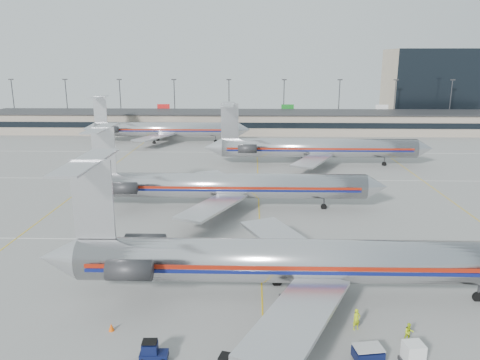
{
  "coord_description": "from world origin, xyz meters",
  "views": [
    {
      "loc": [
        -0.91,
        -43.14,
        21.3
      ],
      "look_at": [
        -2.79,
        22.12,
        4.5
      ],
      "focal_mm": 35.0,
      "sensor_mm": 36.0,
      "label": 1
    }
  ],
  "objects_px": {
    "uld_container": "(413,354)",
    "belt_loader": "(291,321)",
    "jet_second_row": "(223,185)",
    "jet_foreground": "(303,260)"
  },
  "relations": [
    {
      "from": "jet_foreground",
      "to": "uld_container",
      "type": "height_order",
      "value": "jet_foreground"
    },
    {
      "from": "jet_second_row",
      "to": "uld_container",
      "type": "height_order",
      "value": "jet_second_row"
    },
    {
      "from": "belt_loader",
      "to": "uld_container",
      "type": "bearing_deg",
      "value": -15.79
    },
    {
      "from": "jet_second_row",
      "to": "uld_container",
      "type": "relative_size",
      "value": 25.49
    },
    {
      "from": "uld_container",
      "to": "belt_loader",
      "type": "xyz_separation_m",
      "value": [
        -8.41,
        4.67,
        -0.31
      ]
    },
    {
      "from": "jet_foreground",
      "to": "belt_loader",
      "type": "distance_m",
      "value": 5.93
    },
    {
      "from": "uld_container",
      "to": "belt_loader",
      "type": "bearing_deg",
      "value": 141.99
    },
    {
      "from": "jet_second_row",
      "to": "belt_loader",
      "type": "height_order",
      "value": "jet_second_row"
    },
    {
      "from": "jet_second_row",
      "to": "belt_loader",
      "type": "xyz_separation_m",
      "value": [
        7.52,
        -31.6,
        -2.95
      ]
    },
    {
      "from": "jet_foreground",
      "to": "jet_second_row",
      "type": "bearing_deg",
      "value": 108.34
    }
  ]
}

